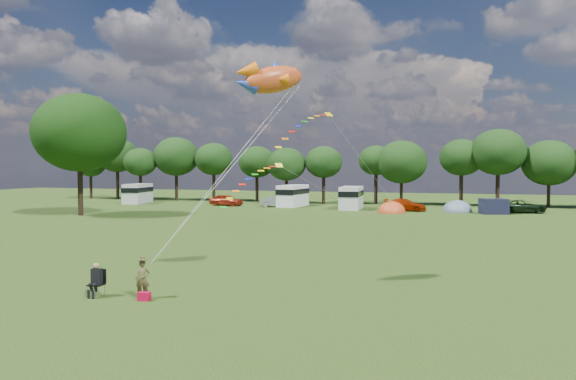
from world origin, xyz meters
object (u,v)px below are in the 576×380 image
(car_c, at_px, (405,205))
(kite_flyer, at_px, (143,279))
(campervan_c, at_px, (351,197))
(tent_greyblue, at_px, (457,212))
(campervan_a, at_px, (138,193))
(fish_kite, at_px, (268,79))
(camp_chair, at_px, (97,276))
(car_d, at_px, (522,207))
(car_a, at_px, (226,200))
(big_tree, at_px, (79,133))
(tent_orange, at_px, (392,213))
(car_b, at_px, (277,202))
(campervan_b, at_px, (293,195))

(car_c, xyz_separation_m, kite_flyer, (-5.89, -48.26, 0.06))
(campervan_c, height_order, tent_greyblue, campervan_c)
(campervan_c, bearing_deg, campervan_a, 83.90)
(campervan_a, relative_size, tent_greyblue, 1.51)
(campervan_c, height_order, fish_kite, fish_kite)
(camp_chair, bearing_deg, car_c, 78.34)
(campervan_c, bearing_deg, tent_greyblue, -95.17)
(car_c, height_order, car_d, car_d)
(car_d, bearing_deg, kite_flyer, 143.14)
(car_a, height_order, tent_greyblue, car_a)
(big_tree, height_order, tent_orange, big_tree)
(car_b, bearing_deg, car_d, -98.29)
(car_b, height_order, kite_flyer, kite_flyer)
(big_tree, height_order, car_a, big_tree)
(campervan_a, bearing_deg, tent_greyblue, -101.44)
(car_a, height_order, campervan_c, campervan_c)
(car_c, xyz_separation_m, tent_greyblue, (6.00, 0.62, -0.71))
(big_tree, xyz_separation_m, car_a, (9.31, 18.21, -8.23))
(big_tree, xyz_separation_m, campervan_c, (26.56, 17.66, -7.51))
(campervan_c, height_order, tent_orange, campervan_c)
(campervan_b, bearing_deg, fish_kite, -158.64)
(car_c, bearing_deg, fish_kite, -177.71)
(campervan_a, distance_m, campervan_b, 23.21)
(campervan_a, height_order, fish_kite, fish_kite)
(tent_orange, relative_size, tent_greyblue, 0.92)
(car_c, bearing_deg, campervan_b, 82.66)
(car_b, relative_size, tent_orange, 1.10)
(car_b, xyz_separation_m, car_d, (29.83, -0.36, 0.03))
(car_c, height_order, camp_chair, car_c)
(fish_kite, bearing_deg, tent_orange, 48.26)
(campervan_a, xyz_separation_m, tent_greyblue, (44.25, -1.87, -1.49))
(car_c, xyz_separation_m, car_d, (13.12, 1.03, 0.01))
(campervan_a, relative_size, campervan_b, 1.00)
(car_a, bearing_deg, campervan_b, -72.16)
(car_c, xyz_separation_m, tent_orange, (-1.20, -3.21, -0.71))
(car_b, xyz_separation_m, kite_flyer, (10.83, -49.65, 0.08))
(tent_greyblue, bearing_deg, kite_flyer, -103.67)
(car_c, height_order, fish_kite, fish_kite)
(car_c, bearing_deg, camp_chair, 175.61)
(car_b, xyz_separation_m, campervan_a, (-21.53, 1.10, 0.80))
(car_b, distance_m, car_c, 16.77)
(campervan_b, bearing_deg, car_b, 143.69)
(car_a, xyz_separation_m, camp_chair, (16.09, -50.11, 0.06))
(car_a, bearing_deg, big_tree, 160.11)
(campervan_a, xyz_separation_m, kite_flyer, (32.36, -50.75, -0.72))
(campervan_c, relative_size, tent_orange, 1.60)
(campervan_c, bearing_deg, campervan_b, 71.62)
(car_d, distance_m, camp_chair, 53.83)
(big_tree, distance_m, campervan_a, 21.16)
(campervan_b, distance_m, camp_chair, 52.28)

